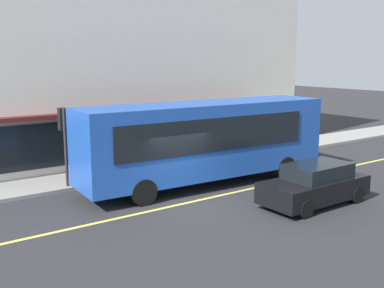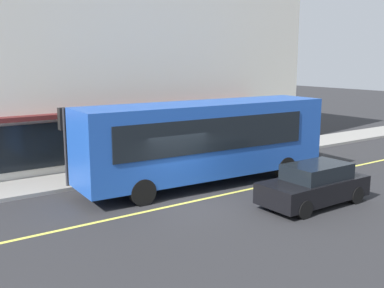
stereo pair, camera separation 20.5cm
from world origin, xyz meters
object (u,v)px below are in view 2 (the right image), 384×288
Objects in this scene: traffic_light at (63,128)px; pedestrian_waiting at (143,146)px; car_black at (314,185)px; bus at (206,139)px.

traffic_light is 4.85m from pedestrian_waiting.
traffic_light is at bearing -162.20° from pedestrian_waiting.
pedestrian_waiting is at bearing 104.74° from car_black.
bus is 5.88m from traffic_light.
pedestrian_waiting is (-2.30, 8.73, 0.34)m from car_black.
bus is at bearing 109.35° from car_black.
traffic_light is at bearing 151.17° from bus.
car_black is 2.73× the size of pedestrian_waiting.
traffic_light is 2.03× the size of pedestrian_waiting.
bus is 2.61× the size of car_black.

